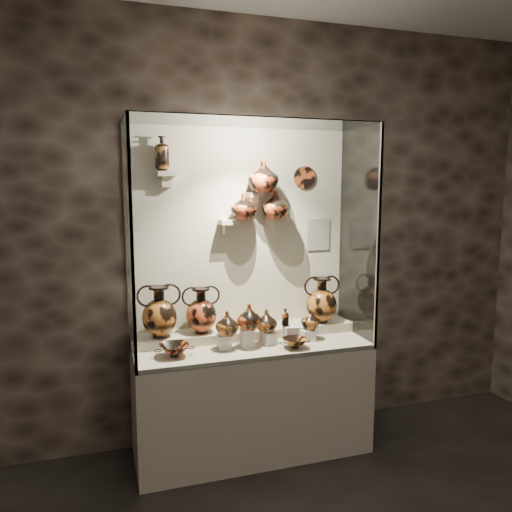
% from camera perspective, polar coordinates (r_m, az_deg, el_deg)
% --- Properties ---
extents(wall_back, '(5.00, 0.02, 3.20)m').
position_cam_1_polar(wall_back, '(3.82, -1.92, 2.53)').
color(wall_back, '#2B221B').
rests_on(wall_back, ground).
extents(plinth, '(1.70, 0.60, 0.80)m').
position_cam_1_polar(plinth, '(3.83, -0.48, -16.10)').
color(plinth, beige).
rests_on(plinth, floor).
extents(front_tier, '(1.68, 0.58, 0.03)m').
position_cam_1_polar(front_tier, '(3.68, -0.49, -10.20)').
color(front_tier, '#B7AA8E').
rests_on(front_tier, plinth).
extents(rear_tier, '(1.70, 0.25, 0.10)m').
position_cam_1_polar(rear_tier, '(3.83, -1.27, -8.92)').
color(rear_tier, '#B7AA8E').
rests_on(rear_tier, plinth).
extents(back_panel, '(1.70, 0.03, 1.60)m').
position_cam_1_polar(back_panel, '(3.81, -1.90, 2.52)').
color(back_panel, beige).
rests_on(back_panel, plinth).
extents(glass_front, '(1.70, 0.01, 1.60)m').
position_cam_1_polar(glass_front, '(3.23, 1.05, 1.51)').
color(glass_front, white).
rests_on(glass_front, plinth).
extents(glass_left, '(0.01, 0.60, 1.60)m').
position_cam_1_polar(glass_left, '(3.36, -14.41, 1.51)').
color(glass_left, white).
rests_on(glass_left, plinth).
extents(glass_right, '(0.01, 0.60, 1.60)m').
position_cam_1_polar(glass_right, '(3.85, 11.64, 2.41)').
color(glass_right, white).
rests_on(glass_right, plinth).
extents(glass_top, '(1.70, 0.60, 0.01)m').
position_cam_1_polar(glass_top, '(3.52, -0.52, 15.04)').
color(glass_top, white).
rests_on(glass_top, back_panel).
extents(frame_post_left, '(0.02, 0.02, 1.60)m').
position_cam_1_polar(frame_post_left, '(3.08, -13.98, 0.93)').
color(frame_post_left, gray).
rests_on(frame_post_left, plinth).
extents(frame_post_right, '(0.02, 0.02, 1.60)m').
position_cam_1_polar(frame_post_right, '(3.60, 13.81, 1.95)').
color(frame_post_right, gray).
rests_on(frame_post_right, plinth).
extents(pedestal_a, '(0.09, 0.09, 0.10)m').
position_cam_1_polar(pedestal_a, '(3.56, -3.68, -9.77)').
color(pedestal_a, silver).
rests_on(pedestal_a, front_tier).
extents(pedestal_b, '(0.09, 0.09, 0.13)m').
position_cam_1_polar(pedestal_b, '(3.60, -1.02, -9.31)').
color(pedestal_b, silver).
rests_on(pedestal_b, front_tier).
extents(pedestal_c, '(0.09, 0.09, 0.09)m').
position_cam_1_polar(pedestal_c, '(3.65, 1.57, -9.36)').
color(pedestal_c, silver).
rests_on(pedestal_c, front_tier).
extents(pedestal_d, '(0.09, 0.09, 0.12)m').
position_cam_1_polar(pedestal_d, '(3.70, 3.94, -8.89)').
color(pedestal_d, silver).
rests_on(pedestal_d, front_tier).
extents(pedestal_e, '(0.09, 0.09, 0.08)m').
position_cam_1_polar(pedestal_e, '(3.76, 5.95, -8.97)').
color(pedestal_e, silver).
rests_on(pedestal_e, front_tier).
extents(bracket_ul, '(0.14, 0.12, 0.04)m').
position_cam_1_polar(bracket_ul, '(3.61, -10.14, 9.24)').
color(bracket_ul, beige).
rests_on(bracket_ul, back_panel).
extents(bracket_ca, '(0.14, 0.12, 0.04)m').
position_cam_1_polar(bracket_ca, '(3.71, -3.08, 3.90)').
color(bracket_ca, beige).
rests_on(bracket_ca, back_panel).
extents(bracket_cb, '(0.10, 0.12, 0.04)m').
position_cam_1_polar(bracket_cb, '(3.75, -0.13, 7.02)').
color(bracket_cb, beige).
rests_on(bracket_cb, back_panel).
extents(bracket_cc, '(0.14, 0.12, 0.04)m').
position_cam_1_polar(bracket_cc, '(3.82, 2.45, 4.03)').
color(bracket_cc, beige).
rests_on(bracket_cc, back_panel).
extents(amphora_left, '(0.30, 0.30, 0.37)m').
position_cam_1_polar(amphora_left, '(3.61, -10.99, -6.24)').
color(amphora_left, '#A75C20').
rests_on(amphora_left, rear_tier).
extents(amphora_mid, '(0.35, 0.35, 0.34)m').
position_cam_1_polar(amphora_mid, '(3.67, -6.30, -6.17)').
color(amphora_mid, '#C74A23').
rests_on(amphora_mid, rear_tier).
extents(amphora_right, '(0.29, 0.29, 0.36)m').
position_cam_1_polar(amphora_right, '(3.96, 7.50, -4.98)').
color(amphora_right, '#A75C20').
rests_on(amphora_right, rear_tier).
extents(jug_a, '(0.18, 0.18, 0.17)m').
position_cam_1_polar(jug_a, '(3.51, -3.31, -7.71)').
color(jug_a, '#A75C20').
rests_on(jug_a, pedestal_a).
extents(jug_b, '(0.21, 0.21, 0.18)m').
position_cam_1_polar(jug_b, '(3.54, -0.78, -6.96)').
color(jug_b, '#C74A23').
rests_on(jug_b, pedestal_b).
extents(jug_c, '(0.19, 0.19, 0.16)m').
position_cam_1_polar(jug_c, '(3.62, 1.18, -7.41)').
color(jug_c, '#A75C20').
rests_on(jug_c, pedestal_c).
extents(jug_e, '(0.18, 0.18, 0.15)m').
position_cam_1_polar(jug_e, '(3.75, 6.22, -7.22)').
color(jug_e, '#A75C20').
rests_on(jug_e, pedestal_e).
extents(lekythos_small, '(0.06, 0.06, 0.15)m').
position_cam_1_polar(lekythos_small, '(3.67, 3.36, -6.89)').
color(lekythos_small, '#C74A23').
rests_on(lekythos_small, pedestal_d).
extents(kylix_left, '(0.29, 0.25, 0.10)m').
position_cam_1_polar(kylix_left, '(3.45, -9.32, -10.44)').
color(kylix_left, '#C74A23').
rests_on(kylix_left, front_tier).
extents(kylix_right, '(0.28, 0.26, 0.09)m').
position_cam_1_polar(kylix_right, '(3.58, 4.46, -9.76)').
color(kylix_right, '#A75C20').
rests_on(kylix_right, front_tier).
extents(lekythos_tall, '(0.14, 0.14, 0.27)m').
position_cam_1_polar(lekythos_tall, '(3.60, -10.70, 11.67)').
color(lekythos_tall, '#A75C20').
rests_on(lekythos_tall, bracket_ul).
extents(ovoid_vase_a, '(0.23, 0.23, 0.20)m').
position_cam_1_polar(ovoid_vase_a, '(3.68, -1.43, 5.72)').
color(ovoid_vase_a, '#C74A23').
rests_on(ovoid_vase_a, bracket_ca).
extents(ovoid_vase_b, '(0.27, 0.27, 0.24)m').
position_cam_1_polar(ovoid_vase_b, '(3.71, 0.83, 9.12)').
color(ovoid_vase_b, '#C74A23').
rests_on(ovoid_vase_b, bracket_cb).
extents(ovoid_vase_c, '(0.22, 0.22, 0.21)m').
position_cam_1_polar(ovoid_vase_c, '(3.75, 2.24, 5.84)').
color(ovoid_vase_c, '#C74A23').
rests_on(ovoid_vase_c, bracket_cc).
extents(wall_plate, '(0.18, 0.02, 0.18)m').
position_cam_1_polar(wall_plate, '(3.94, 5.56, 8.90)').
color(wall_plate, '#A94521').
rests_on(wall_plate, back_panel).
extents(info_placard, '(0.19, 0.01, 0.25)m').
position_cam_1_polar(info_placard, '(4.02, 7.13, 2.46)').
color(info_placard, beige).
rests_on(info_placard, back_panel).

